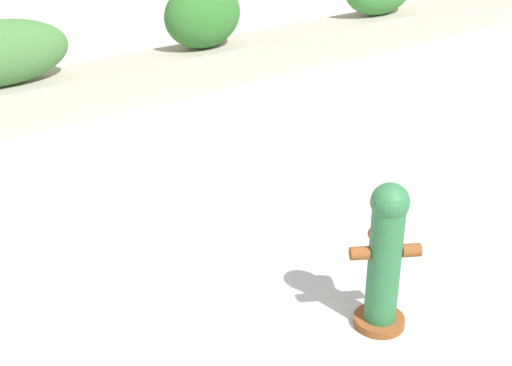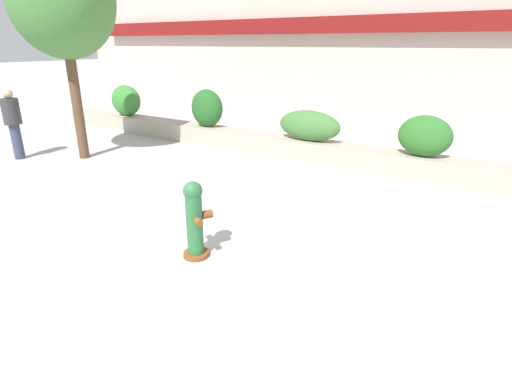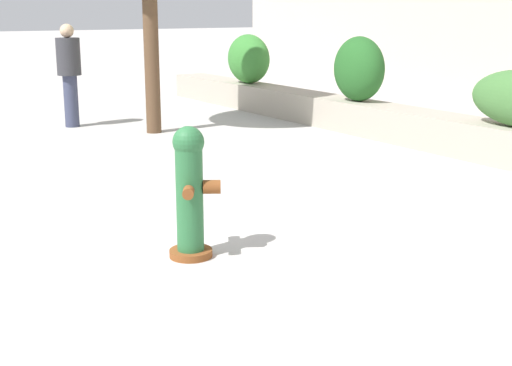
{
  "view_description": "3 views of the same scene",
  "coord_description": "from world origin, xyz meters",
  "px_view_note": "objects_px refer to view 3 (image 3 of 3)",
  "views": [
    {
      "loc": [
        -2.04,
        -1.86,
        3.05
      ],
      "look_at": [
        0.75,
        1.96,
        0.72
      ],
      "focal_mm": 50.0,
      "sensor_mm": 36.0,
      "label": 1
    },
    {
      "loc": [
        4.3,
        -2.77,
        2.77
      ],
      "look_at": [
        0.95,
        2.44,
        0.59
      ],
      "focal_mm": 28.0,
      "sensor_mm": 36.0,
      "label": 2
    },
    {
      "loc": [
        5.95,
        -1.66,
        1.98
      ],
      "look_at": [
        0.55,
        1.77,
        0.41
      ],
      "focal_mm": 50.0,
      "sensor_mm": 36.0,
      "label": 3
    }
  ],
  "objects_px": {
    "hedge_bush_0": "(248,59)",
    "fire_hydrant": "(190,191)",
    "hedge_bush_1": "(359,69)",
    "pedestrian": "(69,69)"
  },
  "relations": [
    {
      "from": "hedge_bush_1",
      "to": "pedestrian",
      "type": "distance_m",
      "value": 4.85
    },
    {
      "from": "fire_hydrant",
      "to": "pedestrian",
      "type": "height_order",
      "value": "pedestrian"
    },
    {
      "from": "hedge_bush_0",
      "to": "hedge_bush_1",
      "type": "bearing_deg",
      "value": 0.0
    },
    {
      "from": "hedge_bush_0",
      "to": "fire_hydrant",
      "type": "relative_size",
      "value": 1.06
    },
    {
      "from": "fire_hydrant",
      "to": "hedge_bush_1",
      "type": "bearing_deg",
      "value": 127.84
    },
    {
      "from": "pedestrian",
      "to": "fire_hydrant",
      "type": "bearing_deg",
      "value": -10.69
    },
    {
      "from": "hedge_bush_1",
      "to": "fire_hydrant",
      "type": "bearing_deg",
      "value": -52.16
    },
    {
      "from": "hedge_bush_0",
      "to": "pedestrian",
      "type": "relative_size",
      "value": 0.66
    },
    {
      "from": "hedge_bush_0",
      "to": "hedge_bush_1",
      "type": "xyz_separation_m",
      "value": [
        3.4,
        0.0,
        0.03
      ]
    },
    {
      "from": "hedge_bush_0",
      "to": "fire_hydrant",
      "type": "bearing_deg",
      "value": -34.81
    }
  ]
}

